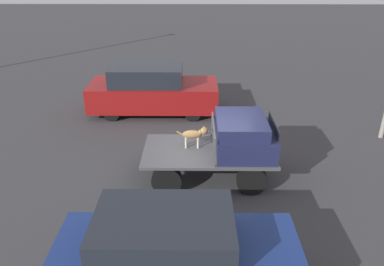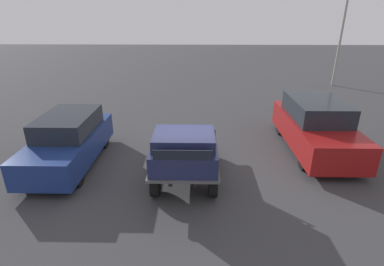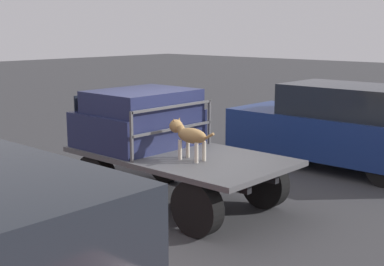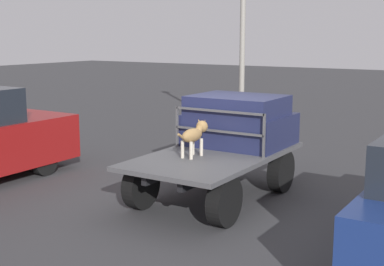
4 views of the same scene
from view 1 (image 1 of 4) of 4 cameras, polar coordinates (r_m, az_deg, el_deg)
name	(u,v)px [view 1 (image 1 of 4)]	position (r m, az deg, el deg)	size (l,w,h in m)	color
ground_plane	(208,176)	(10.91, 2.44, -6.60)	(80.00, 80.00, 0.00)	#38383A
flatbed_truck	(208,158)	(10.59, 2.51, -3.79)	(3.64, 1.97, 0.87)	black
truck_cab	(243,135)	(10.33, 7.84, -0.34)	(1.58, 1.85, 0.97)	#1E2347
truck_headboard	(213,133)	(10.24, 3.29, -0.03)	(0.04, 1.85, 0.78)	#4C4C4F
dog	(195,134)	(10.46, 0.50, -0.17)	(0.93, 0.24, 0.63)	beige
parked_sedan	(174,255)	(7.19, -2.76, -18.04)	(4.46, 1.82, 1.74)	black
parked_pickup_far	(152,90)	(14.95, -6.11, 6.56)	(5.01, 2.02, 1.93)	black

